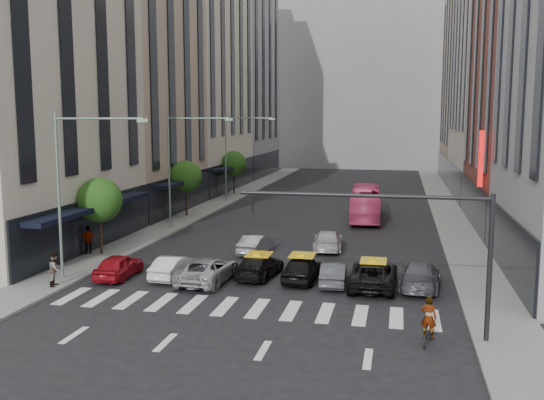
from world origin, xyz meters
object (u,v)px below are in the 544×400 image
Objects in this scene: streetlamp_near at (74,174)px; streetlamp_mid at (180,156)px; streetlamp_far at (234,146)px; taxi_left at (259,266)px; car_white_front at (174,267)px; bus at (366,203)px; motorcycle at (428,334)px; pedestrian_near at (55,269)px; car_red at (119,266)px; taxi_center at (302,268)px; pedestrian_far at (88,240)px.

streetlamp_mid is (0.00, 16.00, 0.00)m from streetlamp_near.
streetlamp_far reaches higher than taxi_left.
taxi_left is at bearing -161.42° from car_white_front.
car_white_front is 23.88m from bus.
pedestrian_near is at bearing 2.86° from motorcycle.
car_red is 1.02× the size of car_white_front.
streetlamp_near is at bearing -90.00° from streetlamp_mid.
pedestrian_far is (-14.50, 3.12, 0.34)m from taxi_center.
streetlamp_near reaches higher than car_white_front.
car_red is at bearing 11.91° from taxi_center.
bus is at bearing -165.13° from pedestrian_far.
streetlamp_near is 2.25× the size of car_red.
motorcycle is at bearing -49.65° from streetlamp_mid.
streetlamp_far is 31.02m from car_white_front.
streetlamp_mid is 15.89m from car_white_front.
taxi_center is (11.94, -29.31, -5.19)m from streetlamp_far.
streetlamp_mid is 15.78m from car_red.
motorcycle is (18.28, -37.52, -5.49)m from streetlamp_far.
streetlamp_near reaches higher than car_red.
car_red is at bearing -86.66° from streetlamp_far.
bus is (9.32, 21.97, 0.80)m from car_white_front.
streetlamp_mid is at bearing 90.00° from streetlamp_near.
motorcycle is at bearing 142.27° from taxi_left.
car_white_front is at bearing 119.38° from pedestrian_far.
motorcycle is (8.84, -8.50, -0.23)m from taxi_left.
streetlamp_mid and streetlamp_far have the same top height.
pedestrian_far is (-4.35, 4.60, 0.38)m from car_red.
pedestrian_near is (-0.49, -1.43, -4.87)m from streetlamp_near.
car_white_front is (4.84, 1.81, -5.26)m from streetlamp_near.
bus reaches higher than pedestrian_far.
car_white_front is at bearing -71.81° from pedestrian_near.
taxi_left is 21.34m from bus.
taxi_center is (2.50, -0.29, 0.07)m from taxi_left.
motorcycle is at bearing 119.26° from pedestrian_far.
streetlamp_near reaches higher than pedestrian_far.
car_white_front is 7.15m from taxi_center.
car_red is at bearing 15.26° from car_white_front.
car_white_front is 6.25m from pedestrian_near.
streetlamp_mid is at bearing -14.67° from pedestrian_near.
streetlamp_mid is 2.02× the size of taxi_left.
taxi_center is at bearing -67.83° from streetlamp_far.
streetlamp_near is 28.04m from bus.
motorcycle is (16.49, -6.74, -0.27)m from car_red.
motorcycle is 0.87× the size of pedestrian_far.
streetlamp_far is 5.70× the size of motorcycle.
pedestrian_far is at bearing -104.07° from streetlamp_mid.
pedestrian_far is at bearing 2.87° from pedestrian_near.
taxi_center is (11.94, 2.69, -5.19)m from streetlamp_near.
streetlamp_mid is at bearing -34.49° from motorcycle.
pedestrian_far is at bearing -7.09° from taxi_left.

